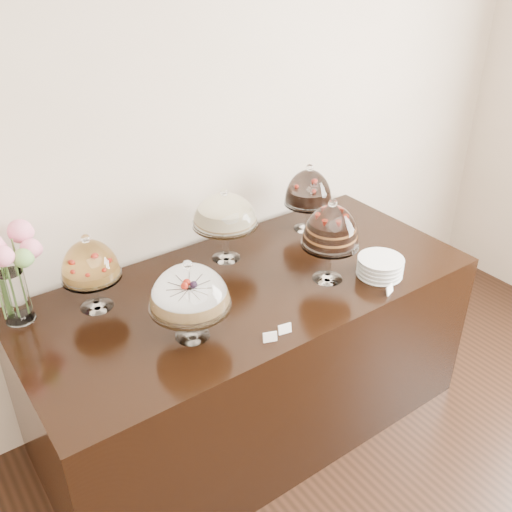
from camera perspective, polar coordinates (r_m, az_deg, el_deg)
wall_back at (r=2.88m, az=-8.65°, el=11.67°), size 5.00×0.04×3.00m
display_counter at (r=3.02m, az=-0.56°, el=-9.95°), size 2.20×1.00×0.90m
cake_stand_sugar_sponge at (r=2.31m, az=-6.69°, el=-3.46°), size 0.34×0.34×0.37m
cake_stand_choco_layer at (r=2.68m, az=7.50°, el=2.68°), size 0.28×0.28×0.43m
cake_stand_cheesecake at (r=2.85m, az=-3.13°, el=4.36°), size 0.33×0.33×0.39m
cake_stand_dark_choco at (r=3.16m, az=5.28°, el=6.56°), size 0.27×0.27×0.39m
cake_stand_fruit_tart at (r=2.58m, az=-16.30°, el=-0.71°), size 0.26×0.26×0.37m
flower_vase at (r=2.59m, az=-23.54°, el=-0.77°), size 0.32×0.25×0.44m
plate_stack at (r=2.86m, az=12.31°, el=-1.07°), size 0.22×0.22×0.09m
price_card_left at (r=2.39m, az=1.41°, el=-8.10°), size 0.06×0.04×0.04m
price_card_right at (r=2.75m, az=13.22°, el=-3.28°), size 0.06×0.03×0.04m
price_card_extra at (r=2.43m, az=2.90°, el=-7.29°), size 0.06×0.03×0.04m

